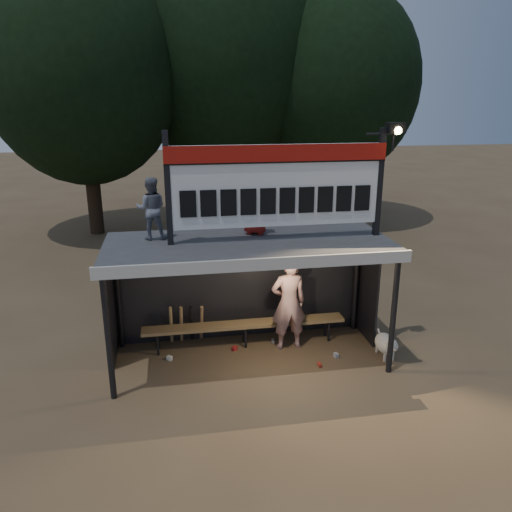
% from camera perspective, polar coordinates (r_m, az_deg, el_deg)
% --- Properties ---
extents(ground, '(80.00, 80.00, 0.00)m').
position_cam_1_polar(ground, '(9.64, -0.78, -11.61)').
color(ground, brown).
rests_on(ground, ground).
extents(player, '(0.72, 0.50, 1.90)m').
position_cam_1_polar(player, '(9.64, 3.74, -5.36)').
color(player, silver).
rests_on(player, ground).
extents(child_a, '(0.56, 0.45, 1.10)m').
position_cam_1_polar(child_a, '(8.92, -11.89, 5.33)').
color(child_a, slate).
rests_on(child_a, dugout_shelter).
extents(child_b, '(0.64, 0.54, 1.10)m').
position_cam_1_polar(child_b, '(9.07, -0.09, 5.94)').
color(child_b, maroon).
rests_on(child_b, dugout_shelter).
extents(dugout_shelter, '(5.10, 2.08, 2.32)m').
position_cam_1_polar(dugout_shelter, '(9.12, -1.07, -0.68)').
color(dugout_shelter, '#38393B').
rests_on(dugout_shelter, ground).
extents(scoreboard_assembly, '(4.10, 0.27, 1.99)m').
position_cam_1_polar(scoreboard_assembly, '(8.62, 2.84, 8.36)').
color(scoreboard_assembly, black).
rests_on(scoreboard_assembly, dugout_shelter).
extents(bench, '(4.00, 0.35, 0.48)m').
position_cam_1_polar(bench, '(9.93, -1.30, -7.89)').
color(bench, olive).
rests_on(bench, ground).
extents(tree_left, '(6.46, 6.46, 9.27)m').
position_cam_1_polar(tree_left, '(18.52, -19.30, 19.24)').
color(tree_left, '#2F2014').
rests_on(tree_left, ground).
extents(tree_mid, '(7.22, 7.22, 10.36)m').
position_cam_1_polar(tree_mid, '(19.99, -3.43, 21.83)').
color(tree_mid, black).
rests_on(tree_mid, ground).
extents(tree_right, '(6.08, 6.08, 8.72)m').
position_cam_1_polar(tree_right, '(19.84, 9.20, 18.85)').
color(tree_right, black).
rests_on(tree_right, ground).
extents(dog, '(0.36, 0.81, 0.49)m').
position_cam_1_polar(dog, '(9.86, 14.67, -9.71)').
color(dog, white).
rests_on(dog, ground).
extents(bats, '(0.68, 0.35, 0.84)m').
position_cam_1_polar(bats, '(10.09, -7.96, -7.65)').
color(bats, '#A6834D').
rests_on(bats, ground).
extents(litter, '(3.23, 1.19, 0.08)m').
position_cam_1_polar(litter, '(9.74, 1.09, -11.05)').
color(litter, '#AF1E1E').
rests_on(litter, ground).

